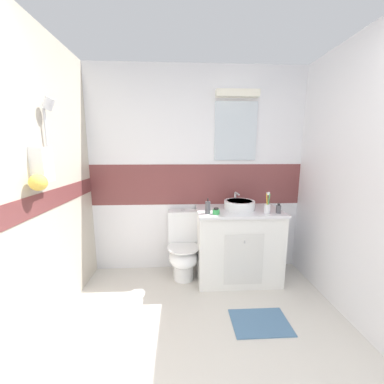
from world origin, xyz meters
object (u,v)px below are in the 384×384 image
soap_dispenser (208,207)px  perfume_flask_small (279,209)px  toilet (183,248)px  sink_basin (239,204)px  hair_gel_jar (216,211)px  toothbrush_cup (267,208)px

soap_dispenser → perfume_flask_small: 0.76m
toilet → soap_dispenser: bearing=-38.3°
sink_basin → hair_gel_jar: size_ratio=5.35×
perfume_flask_small → hair_gel_jar: bearing=-179.7°
soap_dispenser → toothbrush_cup: bearing=-1.1°
toilet → soap_dispenser: size_ratio=4.69×
perfume_flask_small → soap_dispenser: bearing=178.3°
toilet → perfume_flask_small: size_ratio=7.69×
sink_basin → soap_dispenser: soap_dispenser is taller
sink_basin → soap_dispenser: size_ratio=2.28×
sink_basin → toothbrush_cup: size_ratio=1.70×
toilet → toothbrush_cup: size_ratio=3.49×
toothbrush_cup → soap_dispenser: bearing=178.9°
toothbrush_cup → soap_dispenser: (-0.64, 0.01, 0.01)m
toothbrush_cup → perfume_flask_small: size_ratio=2.20×
toilet → hair_gel_jar: (0.35, -0.23, 0.51)m
soap_dispenser → hair_gel_jar: bearing=-16.9°
hair_gel_jar → sink_basin: bearing=34.7°
soap_dispenser → hair_gel_jar: size_ratio=2.34×
hair_gel_jar → soap_dispenser: bearing=163.1°
sink_basin → toilet: (-0.65, 0.02, -0.53)m
toilet → perfume_flask_small: bearing=-12.6°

